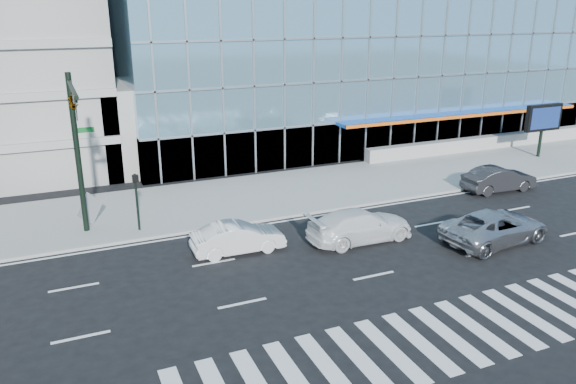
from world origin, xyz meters
name	(u,v)px	position (x,y,z in m)	size (l,w,h in m)	color
ground	(331,242)	(0.00, 0.00, 0.00)	(160.00, 160.00, 0.00)	black
sidewalk	(271,193)	(0.00, 8.00, 0.07)	(120.00, 8.00, 0.15)	gray
theatre_building	(337,46)	(14.00, 26.00, 7.50)	(42.00, 26.00, 15.00)	#7CB4D0
ramp_block	(142,125)	(-6.00, 18.00, 3.00)	(6.00, 8.00, 6.00)	gray
retaining_wall	(523,138)	(24.00, 11.60, 0.65)	(30.00, 0.80, 1.00)	gray
traffic_signal	(75,119)	(-11.00, 4.57, 6.16)	(1.14, 5.74, 8.00)	black
ped_signal_post	(136,193)	(-8.50, 4.94, 2.14)	(0.30, 0.33, 3.00)	black
marquee_sign	(543,119)	(22.00, 7.99, 3.07)	(3.20, 0.43, 4.00)	black
silver_suv	(495,227)	(7.41, -3.19, 0.80)	(2.65, 5.75, 1.60)	#B5B6BA
white_suv	(360,225)	(1.41, -0.36, 0.79)	(2.21, 5.44, 1.58)	white
white_sedan	(238,238)	(-4.59, 0.70, 0.72)	(1.53, 4.39, 1.45)	silver
dark_sedan	(499,179)	(13.41, 3.00, 0.78)	(1.65, 4.73, 1.56)	black
tilted_panel	(90,208)	(-10.70, 6.67, 1.07)	(1.30, 0.06, 1.30)	#9B9B9B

